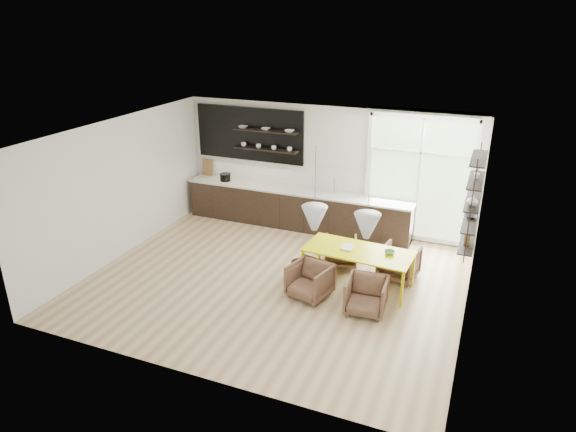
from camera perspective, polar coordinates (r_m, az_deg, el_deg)
The scene contains 11 objects.
room at distance 10.20m, azimuth 3.97°, elevation 2.21°, with size 7.02×6.01×2.91m.
kitchen_run at distance 12.32m, azimuth 0.58°, elevation 1.52°, with size 5.54×0.69×2.75m.
right_shelving at distance 9.77m, azimuth 19.79°, elevation 1.20°, with size 0.26×1.22×1.90m.
dining_table at distance 9.69m, azimuth 7.85°, elevation -4.08°, with size 2.06×1.04×0.73m.
armchair_back_left at distance 10.58m, azimuth 5.90°, elevation -3.95°, with size 0.63×0.65×0.59m, color brown.
armchair_back_right at distance 10.25m, azimuth 12.25°, elevation -5.09°, with size 0.69×0.71×0.65m, color brown.
armchair_front_left at distance 9.41m, azimuth 2.42°, elevation -7.18°, with size 0.69×0.71×0.64m, color brown.
armchair_front_right at distance 9.05m, azimuth 8.68°, elevation -8.73°, with size 0.68×0.70×0.63m, color brown.
wire_stool at distance 9.85m, azimuth 1.32°, elevation -5.94°, with size 0.36×0.36×0.45m.
table_book at distance 9.77m, azimuth 6.06°, elevation -3.35°, with size 0.22×0.30×0.03m, color white.
table_bowl at distance 9.62m, azimuth 11.23°, elevation -3.99°, with size 0.19×0.19×0.06m, color #578D5F.
Camera 1 is at (3.55, -8.04, 4.90)m, focal length 32.00 mm.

